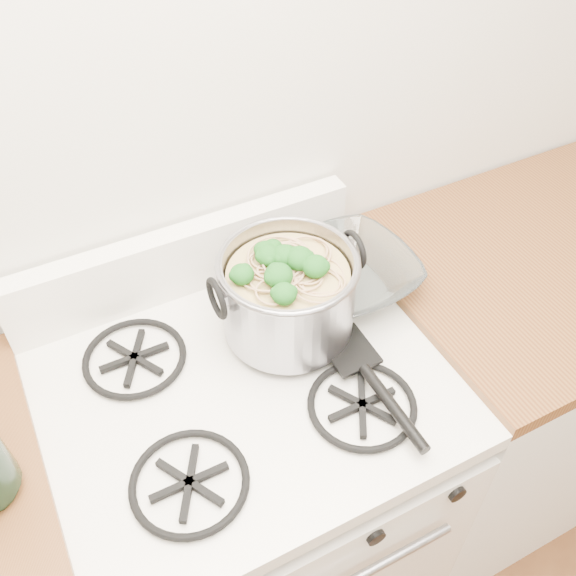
# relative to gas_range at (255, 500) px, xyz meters

# --- Properties ---
(gas_range) EXTENTS (0.76, 0.66, 0.92)m
(gas_range) POSITION_rel_gas_range_xyz_m (0.00, 0.00, 0.00)
(gas_range) COLOR white
(gas_range) RESTS_ON ground
(counter_right) EXTENTS (1.00, 0.65, 0.92)m
(counter_right) POSITION_rel_gas_range_xyz_m (0.88, 0.00, 0.02)
(counter_right) COLOR silver
(counter_right) RESTS_ON ground
(stock_pot) EXTENTS (0.30, 0.27, 0.18)m
(stock_pot) POSITION_rel_gas_range_xyz_m (0.13, 0.08, 0.57)
(stock_pot) COLOR gray
(stock_pot) RESTS_ON gas_range
(spatula) EXTENTS (0.29, 0.31, 0.02)m
(spatula) POSITION_rel_gas_range_xyz_m (0.21, -0.03, 0.50)
(spatula) COLOR black
(spatula) RESTS_ON gas_range
(glass_bowl) EXTENTS (0.12, 0.12, 0.03)m
(glass_bowl) POSITION_rel_gas_range_xyz_m (0.30, 0.13, 0.50)
(glass_bowl) COLOR white
(glass_bowl) RESTS_ON gas_range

